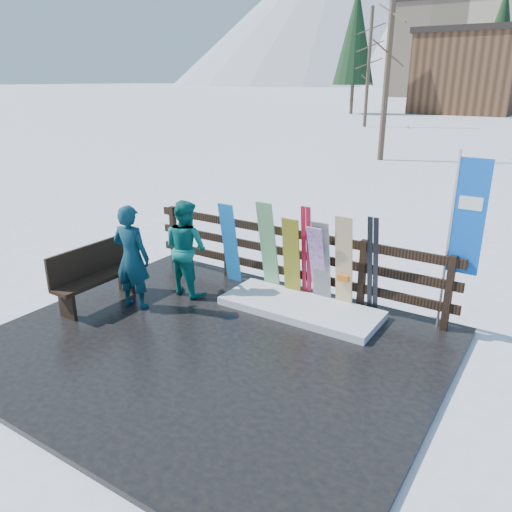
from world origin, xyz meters
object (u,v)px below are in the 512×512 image
Objects in this scene: snowboard_5 at (344,264)px; rental_flag at (464,224)px; snowboard_2 at (291,259)px; snowboard_0 at (230,243)px; person_front at (132,258)px; snowboard_4 at (321,264)px; snowboard_1 at (268,247)px; snowboard_3 at (318,265)px; person_back at (186,248)px; bench at (94,274)px.

rental_flag is (1.59, 0.27, 0.83)m from snowboard_5.
snowboard_5 reaches higher than snowboard_2.
person_front is at bearing -112.47° from snowboard_0.
snowboard_4 is at bearing 0.00° from snowboard_2.
snowboard_1 is 1.36m from snowboard_5.
rental_flag reaches higher than person_front.
rental_flag reaches higher than snowboard_0.
snowboard_0 is 1.07× the size of snowboard_2.
snowboard_3 is at bearing 180.00° from snowboard_5.
person_back is (-0.35, -0.78, 0.08)m from snowboard_0.
snowboard_5 is (3.47, 1.92, 0.26)m from bench.
snowboard_5 is at bearing -0.00° from snowboard_4.
snowboard_5 is 0.97× the size of person_back.
rental_flag reaches higher than snowboard_1.
snowboard_5 is at bearing 0.00° from snowboard_2.
snowboard_2 is at bearing 36.89° from bench.
bench is 5.62m from rental_flag.
person_front is at bearing 75.24° from person_back.
person_front is (-0.69, -1.67, 0.10)m from snowboard_0.
snowboard_4 is at bearing -153.67° from person_back.
snowboard_1 is 1.14× the size of snowboard_4.
snowboard_1 is 3.07m from rental_flag.
person_front reaches higher than bench.
snowboard_1 is at bearing 180.00° from snowboard_5.
snowboard_0 is at bearing -175.87° from rental_flag.
snowboard_1 reaches higher than bench.
snowboard_3 is (1.71, 0.00, -0.07)m from snowboard_0.
snowboard_4 reaches higher than snowboard_3.
snowboard_2 is 0.86× the size of person_back.
snowboard_4 is 0.89× the size of person_back.
snowboard_0 is 1.07× the size of snowboard_3.
snowboard_4 reaches higher than bench.
bench is at bearing -147.66° from snowboard_3.
snowboard_3 is 2.93m from person_front.
person_front is 1.04× the size of person_back.
snowboard_0 is 0.57× the size of rental_flag.
rental_flag reaches higher than snowboard_3.
snowboard_2 is 0.54× the size of rental_flag.
snowboard_2 is 0.83× the size of person_front.
bench is at bearing 10.38° from person_front.
snowboard_4 is 0.55× the size of rental_flag.
snowboard_2 is (2.56, 1.92, 0.18)m from bench.
snowboard_5 reaches higher than snowboard_3.
snowboard_0 is at bearing 55.44° from bench.
person_back is (-4.09, -1.05, -0.79)m from rental_flag.
snowboard_4 is 0.91× the size of snowboard_5.
snowboard_3 is at bearing 0.00° from snowboard_0.
person_front is (-4.43, -1.94, -0.77)m from rental_flag.
snowboard_0 is 3.85m from rental_flag.
snowboard_1 reaches higher than snowboard_4.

